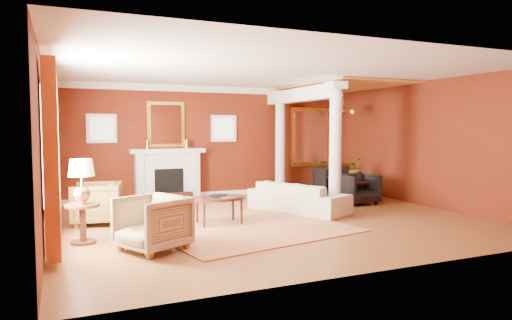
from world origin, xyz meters
name	(u,v)px	position (x,y,z in m)	size (l,w,h in m)	color
ground	(270,220)	(0.00, 0.00, 0.00)	(8.00, 8.00, 0.00)	brown
room_shell	(270,117)	(0.00, 0.00, 2.02)	(8.04, 7.04, 2.92)	#5E1A0D
fireplace	(168,174)	(-1.30, 3.32, 0.65)	(1.85, 0.42, 1.29)	white
overmantel_mirror	(166,124)	(-1.30, 3.45, 1.90)	(0.95, 0.07, 1.15)	yellow
flank_window_left	(102,128)	(-2.85, 3.46, 1.80)	(0.70, 0.07, 0.70)	white
flank_window_right	(224,128)	(0.25, 3.46, 1.80)	(0.70, 0.07, 0.70)	white
left_window	(51,154)	(-3.89, -0.60, 1.42)	(0.21, 2.55, 2.60)	white
column_front	(335,146)	(1.70, 0.30, 1.43)	(0.36, 0.36, 2.80)	white
column_back	(280,142)	(1.70, 3.00, 1.43)	(0.36, 0.36, 2.80)	white
header_beam	(300,95)	(1.70, 1.90, 2.62)	(0.30, 3.20, 0.32)	white
amber_ceiling	(343,86)	(2.85, 1.75, 2.87)	(2.30, 3.40, 0.04)	gold
dining_mirror	(310,137)	(2.90, 3.45, 1.55)	(1.30, 0.07, 1.70)	yellow
chandelier	(343,111)	(2.90, 1.80, 2.25)	(0.60, 0.62, 0.75)	#A37033
crown_trim	(215,90)	(0.00, 3.46, 2.82)	(8.00, 0.08, 0.16)	white
base_trim	(215,194)	(0.00, 3.46, 0.06)	(8.00, 0.08, 0.12)	white
rug	(225,220)	(-0.84, 0.24, 0.01)	(3.32, 4.43, 0.02)	maroon
sofa	(298,192)	(0.91, 0.51, 0.43)	(2.20, 0.64, 0.86)	beige
armchair_leopard	(97,201)	(-3.17, 0.91, 0.44)	(0.85, 0.79, 0.87)	black
armchair_stripe	(153,221)	(-2.55, -1.38, 0.45)	(0.87, 0.81, 0.90)	tan
coffee_table	(219,199)	(-1.06, -0.01, 0.48)	(1.04, 1.04, 0.52)	black
coffee_book	(219,191)	(-1.09, -0.09, 0.64)	(0.16, 0.02, 0.22)	black
side_table	(82,188)	(-3.48, -0.52, 0.87)	(0.53, 0.53, 1.33)	black
dining_table	(354,183)	(3.13, 1.60, 0.40)	(1.44, 0.51, 0.81)	black
dining_chair_near	(359,187)	(2.74, 0.88, 0.40)	(0.77, 0.73, 0.80)	black
dining_chair_far	(330,179)	(3.12, 2.71, 0.40)	(0.77, 0.73, 0.80)	black
green_urn	(336,180)	(3.50, 3.00, 0.32)	(0.34, 0.34, 0.81)	#15421B
potted_plant	(356,159)	(3.12, 1.54, 1.02)	(0.49, 0.54, 0.42)	#26591E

